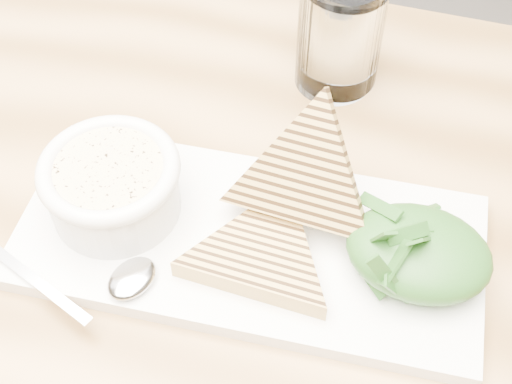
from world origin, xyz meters
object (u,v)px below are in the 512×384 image
(soup_bowl, at_px, (114,191))
(glass_far, at_px, (338,33))
(table_top, at_px, (176,301))
(glass_near, at_px, (347,36))
(platter, at_px, (249,241))

(soup_bowl, relative_size, glass_far, 0.91)
(table_top, height_order, glass_far, glass_far)
(table_top, relative_size, glass_near, 11.93)
(platter, relative_size, glass_near, 3.61)
(platter, xyz_separation_m, soup_bowl, (-0.12, -0.00, 0.03))
(table_top, height_order, soup_bowl, soup_bowl)
(platter, xyz_separation_m, glass_far, (0.02, 0.22, 0.05))
(table_top, relative_size, platter, 3.30)
(soup_bowl, xyz_separation_m, glass_near, (0.14, 0.24, 0.02))
(table_top, relative_size, glass_far, 10.63)
(soup_bowl, height_order, glass_far, glass_far)
(platter, distance_m, glass_near, 0.24)
(table_top, xyz_separation_m, soup_bowl, (-0.07, 0.05, 0.06))
(platter, distance_m, glass_far, 0.23)
(soup_bowl, relative_size, glass_near, 1.02)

